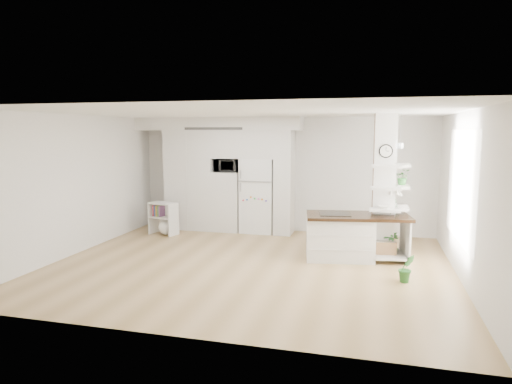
# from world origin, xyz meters

# --- Properties ---
(floor) EXTENTS (7.00, 6.00, 0.01)m
(floor) POSITION_xyz_m (0.00, 0.00, 0.00)
(floor) COLOR tan
(floor) RESTS_ON ground
(room) EXTENTS (7.04, 6.04, 2.72)m
(room) POSITION_xyz_m (0.00, 0.00, 1.86)
(room) COLOR white
(room) RESTS_ON ground
(cabinet_wall) EXTENTS (4.00, 0.71, 2.70)m
(cabinet_wall) POSITION_xyz_m (-1.45, 2.67, 1.51)
(cabinet_wall) COLOR silver
(cabinet_wall) RESTS_ON floor
(refrigerator) EXTENTS (0.78, 0.69, 1.75)m
(refrigerator) POSITION_xyz_m (-0.53, 2.68, 0.88)
(refrigerator) COLOR white
(refrigerator) RESTS_ON floor
(column) EXTENTS (0.69, 0.90, 2.70)m
(column) POSITION_xyz_m (2.38, 1.13, 1.35)
(column) COLOR silver
(column) RESTS_ON floor
(window) EXTENTS (0.00, 2.40, 2.40)m
(window) POSITION_xyz_m (3.48, 0.30, 1.50)
(window) COLOR white
(window) RESTS_ON room
(pendant_light) EXTENTS (0.12, 0.12, 0.10)m
(pendant_light) POSITION_xyz_m (1.70, 0.15, 2.12)
(pendant_light) COLOR white
(pendant_light) RESTS_ON room
(kitchen_island) EXTENTS (1.99, 1.18, 1.41)m
(kitchen_island) POSITION_xyz_m (1.63, 0.86, 0.44)
(kitchen_island) COLOR silver
(kitchen_island) RESTS_ON floor
(bookshelf) EXTENTS (0.70, 0.51, 0.75)m
(bookshelf) POSITION_xyz_m (-2.56, 1.85, 0.32)
(bookshelf) COLOR silver
(bookshelf) RESTS_ON floor
(floor_plant_a) EXTENTS (0.31, 0.28, 0.46)m
(floor_plant_a) POSITION_xyz_m (2.65, -0.29, 0.23)
(floor_plant_a) COLOR #2D702E
(floor_plant_a) RESTS_ON floor
(floor_plant_b) EXTENTS (0.36, 0.36, 0.53)m
(floor_plant_b) POSITION_xyz_m (2.44, 1.04, 0.26)
(floor_plant_b) COLOR #2D702E
(floor_plant_b) RESTS_ON floor
(microwave) EXTENTS (0.54, 0.37, 0.30)m
(microwave) POSITION_xyz_m (-1.27, 2.62, 1.57)
(microwave) COLOR #2D2D2D
(microwave) RESTS_ON cabinet_wall
(shelf_plant) EXTENTS (0.27, 0.23, 0.30)m
(shelf_plant) POSITION_xyz_m (2.63, 1.30, 1.52)
(shelf_plant) COLOR #2D702E
(shelf_plant) RESTS_ON column
(decor_bowl) EXTENTS (0.22, 0.22, 0.05)m
(decor_bowl) POSITION_xyz_m (2.30, 0.90, 1.00)
(decor_bowl) COLOR white
(decor_bowl) RESTS_ON column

